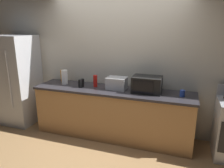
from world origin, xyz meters
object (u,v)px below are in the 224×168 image
object	(u,v)px
cordless_phone	(81,83)
toaster_oven	(117,83)
refrigerator	(18,80)
bottle_hot_sauce	(95,81)
mug_blue	(182,93)
bottle_dish_soap	(63,76)
microwave	(147,84)
paper_towel_roll	(65,77)

from	to	relation	value
cordless_phone	toaster_oven	bearing A→B (deg)	19.56
refrigerator	bottle_hot_sauce	bearing A→B (deg)	2.20
refrigerator	mug_blue	bearing A→B (deg)	0.09
toaster_oven	cordless_phone	distance (m)	0.65
cordless_phone	mug_blue	size ratio (longest dim) A/B	1.44
toaster_oven	bottle_dish_soap	world-z (taller)	bottle_dish_soap
refrigerator	microwave	bearing A→B (deg)	1.04
cordless_phone	refrigerator	bearing A→B (deg)	-171.25
paper_towel_roll	bottle_hot_sauce	bearing A→B (deg)	1.40
bottle_hot_sauce	bottle_dish_soap	bearing A→B (deg)	169.26
cordless_phone	bottle_dish_soap	size ratio (longest dim) A/B	0.66
microwave	toaster_oven	distance (m)	0.54
refrigerator	cordless_phone	world-z (taller)	refrigerator
mug_blue	bottle_hot_sauce	bearing A→B (deg)	177.72
cordless_phone	paper_towel_roll	bearing A→B (deg)	177.21
bottle_dish_soap	mug_blue	world-z (taller)	bottle_dish_soap
toaster_oven	mug_blue	distance (m)	1.11
microwave	cordless_phone	bearing A→B (deg)	-175.58
refrigerator	cordless_phone	distance (m)	1.48
microwave	paper_towel_roll	distance (m)	1.57
toaster_oven	bottle_dish_soap	xyz separation A→B (m)	(-1.18, 0.15, 0.01)
bottle_dish_soap	toaster_oven	bearing A→B (deg)	-7.32
cordless_phone	bottle_dish_soap	xyz separation A→B (m)	(-0.54, 0.26, 0.04)
bottle_dish_soap	mug_blue	size ratio (longest dim) A/B	2.19
microwave	bottle_hot_sauce	world-z (taller)	microwave
microwave	paper_towel_roll	bearing A→B (deg)	179.92
bottle_dish_soap	paper_towel_roll	bearing A→B (deg)	-48.11
bottle_hot_sauce	bottle_dish_soap	world-z (taller)	bottle_dish_soap
refrigerator	bottle_hot_sauce	world-z (taller)	refrigerator
paper_towel_roll	bottle_dish_soap	size ratio (longest dim) A/B	1.18
cordless_phone	bottle_hot_sauce	distance (m)	0.26
cordless_phone	mug_blue	xyz separation A→B (m)	(1.75, 0.05, -0.02)
toaster_oven	bottle_dish_soap	distance (m)	1.19
refrigerator	toaster_oven	world-z (taller)	refrigerator
bottle_hot_sauce	bottle_dish_soap	xyz separation A→B (m)	(-0.77, 0.15, 0.01)
refrigerator	toaster_oven	xyz separation A→B (m)	(2.12, 0.06, 0.10)
microwave	mug_blue	bearing A→B (deg)	-4.30
bottle_dish_soap	refrigerator	bearing A→B (deg)	-167.19
toaster_oven	bottle_hot_sauce	bearing A→B (deg)	179.25
mug_blue	toaster_oven	bearing A→B (deg)	177.15
toaster_oven	mug_blue	size ratio (longest dim) A/B	3.26
refrigerator	cordless_phone	xyz separation A→B (m)	(1.48, -0.04, 0.07)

